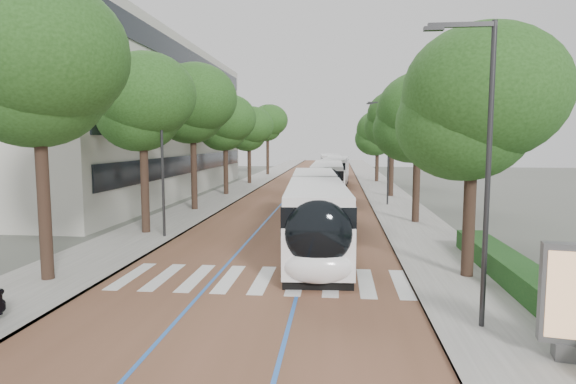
% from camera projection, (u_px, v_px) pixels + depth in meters
% --- Properties ---
extents(ground, '(160.00, 160.00, 0.00)m').
position_uv_depth(ground, '(252.00, 288.00, 16.64)').
color(ground, '#51544C').
rests_on(ground, ground).
extents(road, '(11.00, 140.00, 0.02)m').
position_uv_depth(road, '(313.00, 184.00, 56.20)').
color(road, brown).
rests_on(road, ground).
extents(sidewalk_left, '(4.00, 140.00, 0.12)m').
position_uv_depth(sidewalk_left, '(249.00, 183.00, 56.96)').
color(sidewalk_left, gray).
rests_on(sidewalk_left, ground).
extents(sidewalk_right, '(4.00, 140.00, 0.12)m').
position_uv_depth(sidewalk_right, '(378.00, 185.00, 55.43)').
color(sidewalk_right, gray).
rests_on(sidewalk_right, ground).
extents(kerb_left, '(0.20, 140.00, 0.14)m').
position_uv_depth(kerb_left, '(265.00, 184.00, 56.77)').
color(kerb_left, gray).
rests_on(kerb_left, ground).
extents(kerb_right, '(0.20, 140.00, 0.14)m').
position_uv_depth(kerb_right, '(361.00, 184.00, 55.62)').
color(kerb_right, gray).
rests_on(kerb_right, ground).
extents(zebra_crossing, '(10.55, 3.60, 0.01)m').
position_uv_depth(zebra_crossing, '(263.00, 280.00, 17.61)').
color(zebra_crossing, silver).
rests_on(zebra_crossing, ground).
extents(lane_line_left, '(0.12, 126.00, 0.01)m').
position_uv_depth(lane_line_left, '(299.00, 184.00, 56.36)').
color(lane_line_left, blue).
rests_on(lane_line_left, road).
extents(lane_line_right, '(0.12, 126.00, 0.01)m').
position_uv_depth(lane_line_right, '(326.00, 184.00, 56.04)').
color(lane_line_right, blue).
rests_on(lane_line_right, road).
extents(office_building, '(18.11, 40.00, 14.00)m').
position_uv_depth(office_building, '(101.00, 121.00, 45.59)').
color(office_building, '#A7A69B').
rests_on(office_building, ground).
extents(hedge, '(1.20, 14.00, 0.80)m').
position_uv_depth(hedge, '(528.00, 282.00, 15.65)').
color(hedge, '#153E17').
rests_on(hedge, sidewalk_right).
extents(streetlight_near, '(1.82, 0.20, 8.00)m').
position_uv_depth(streetlight_near, '(482.00, 151.00, 12.48)').
color(streetlight_near, '#2B2B2E').
rests_on(streetlight_near, sidewalk_right).
extents(streetlight_far, '(1.82, 0.20, 8.00)m').
position_uv_depth(streetlight_far, '(386.00, 144.00, 37.21)').
color(streetlight_far, '#2B2B2E').
rests_on(streetlight_far, sidewalk_right).
extents(lamp_post_left, '(0.14, 0.14, 8.00)m').
position_uv_depth(lamp_post_left, '(162.00, 160.00, 24.74)').
color(lamp_post_left, '#2B2B2E').
rests_on(lamp_post_left, sidewalk_left).
extents(trees_left, '(5.92, 60.70, 10.00)m').
position_uv_depth(trees_left, '(213.00, 117.00, 40.03)').
color(trees_left, black).
rests_on(trees_left, ground).
extents(trees_right, '(5.76, 47.73, 8.96)m').
position_uv_depth(trees_right, '(401.00, 126.00, 36.74)').
color(trees_right, black).
rests_on(trees_right, ground).
extents(lead_bus, '(3.60, 18.51, 3.20)m').
position_uv_depth(lead_bus, '(315.00, 209.00, 24.44)').
color(lead_bus, black).
rests_on(lead_bus, ground).
extents(bus_queued_0, '(2.62, 12.42, 3.20)m').
position_uv_depth(bus_queued_0, '(327.00, 182.00, 40.70)').
color(bus_queued_0, white).
rests_on(bus_queued_0, ground).
extents(bus_queued_1, '(3.14, 12.51, 3.20)m').
position_uv_depth(bus_queued_1, '(336.00, 172.00, 53.60)').
color(bus_queued_1, white).
rests_on(bus_queued_1, ground).
extents(bus_queued_2, '(3.09, 12.50, 3.20)m').
position_uv_depth(bus_queued_2, '(330.00, 166.00, 65.72)').
color(bus_queued_2, white).
rests_on(bus_queued_2, ground).
extents(ad_panel, '(1.34, 0.60, 2.69)m').
position_uv_depth(ad_panel, '(571.00, 299.00, 10.83)').
color(ad_panel, '#59595B').
rests_on(ad_panel, sidewalk_right).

